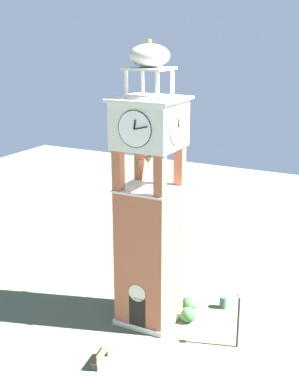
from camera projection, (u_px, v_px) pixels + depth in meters
ground at (150, 318)px, 33.38m from camera, size 80.00×80.00×0.00m
clock_tower at (149, 213)px, 31.30m from camera, size 3.83×3.83×17.18m
park_bench at (100, 356)px, 28.70m from camera, size 0.70×1.65×0.95m
lamp_post at (239, 309)px, 29.65m from camera, size 0.36×0.36×3.52m
trash_bin at (223, 302)px, 34.56m from camera, size 0.52×0.52×0.80m
shrub_near_entry at (188, 315)px, 32.86m from camera, size 0.96×0.96×0.98m
shrub_left_of_tower at (189, 304)px, 34.25m from camera, size 1.01×1.01×0.91m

